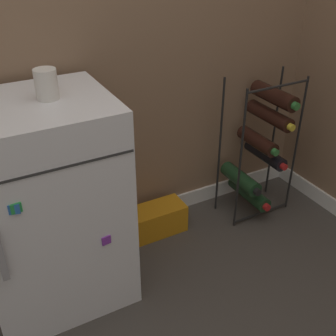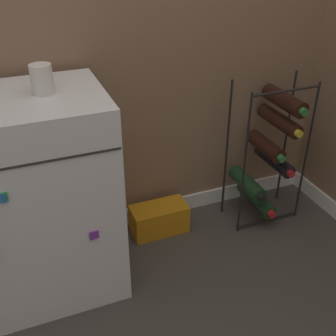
{
  "view_description": "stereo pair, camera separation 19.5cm",
  "coord_description": "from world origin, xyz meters",
  "px_view_note": "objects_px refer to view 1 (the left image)",
  "views": [
    {
      "loc": [
        -0.73,
        -1.16,
        1.44
      ],
      "look_at": [
        0.06,
        0.32,
        0.45
      ],
      "focal_mm": 45.0,
      "sensor_mm": 36.0,
      "label": 1
    },
    {
      "loc": [
        -0.56,
        -1.24,
        1.44
      ],
      "look_at": [
        0.06,
        0.32,
        0.45
      ],
      "focal_mm": 45.0,
      "sensor_mm": 36.0,
      "label": 2
    }
  ],
  "objects_px": {
    "wine_rack": "(259,148)",
    "fridge_top_cup": "(46,84)",
    "soda_box": "(157,219)",
    "mini_fridge": "(49,207)"
  },
  "relations": [
    {
      "from": "wine_rack",
      "to": "soda_box",
      "type": "xyz_separation_m",
      "value": [
        -0.58,
        0.07,
        -0.31
      ]
    },
    {
      "from": "mini_fridge",
      "to": "soda_box",
      "type": "height_order",
      "value": "mini_fridge"
    },
    {
      "from": "wine_rack",
      "to": "soda_box",
      "type": "bearing_deg",
      "value": 173.06
    },
    {
      "from": "mini_fridge",
      "to": "wine_rack",
      "type": "bearing_deg",
      "value": 3.97
    },
    {
      "from": "soda_box",
      "to": "mini_fridge",
      "type": "bearing_deg",
      "value": -165.04
    },
    {
      "from": "wine_rack",
      "to": "fridge_top_cup",
      "type": "relative_size",
      "value": 7.27
    },
    {
      "from": "fridge_top_cup",
      "to": "soda_box",
      "type": "bearing_deg",
      "value": 16.52
    },
    {
      "from": "mini_fridge",
      "to": "fridge_top_cup",
      "type": "distance_m",
      "value": 0.51
    },
    {
      "from": "mini_fridge",
      "to": "wine_rack",
      "type": "relative_size",
      "value": 1.14
    },
    {
      "from": "mini_fridge",
      "to": "fridge_top_cup",
      "type": "height_order",
      "value": "fridge_top_cup"
    }
  ]
}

